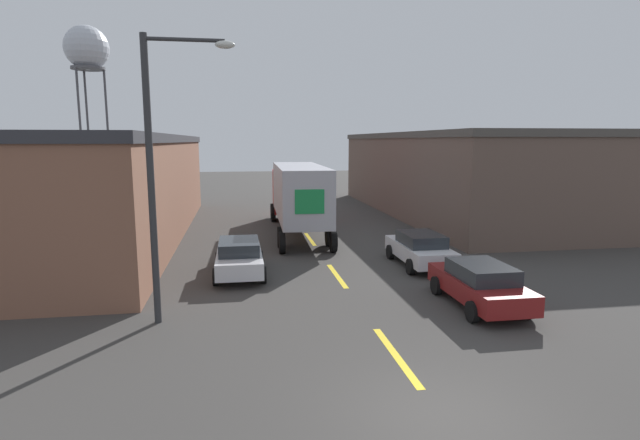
# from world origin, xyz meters

# --- Properties ---
(ground_plane) EXTENTS (160.00, 160.00, 0.00)m
(ground_plane) POSITION_xyz_m (0.00, 0.00, 0.00)
(ground_plane) COLOR #3D3A38
(road_centerline) EXTENTS (0.20, 18.69, 0.01)m
(road_centerline) POSITION_xyz_m (0.00, 10.46, 0.00)
(road_centerline) COLOR yellow
(road_centerline) RESTS_ON ground_plane
(warehouse_left) EXTENTS (11.27, 26.60, 5.62)m
(warehouse_left) POSITION_xyz_m (-12.43, 20.39, 2.81)
(warehouse_left) COLOR brown
(warehouse_left) RESTS_ON ground_plane
(warehouse_right) EXTENTS (13.04, 26.44, 5.89)m
(warehouse_right) POSITION_xyz_m (13.32, 26.37, 2.95)
(warehouse_right) COLOR brown
(warehouse_right) RESTS_ON ground_plane
(semi_truck) EXTENTS (3.06, 12.72, 3.97)m
(semi_truck) POSITION_xyz_m (-0.43, 20.09, 2.37)
(semi_truck) COLOR #B21919
(semi_truck) RESTS_ON ground_plane
(parked_car_right_mid) EXTENTS (1.97, 4.40, 1.44)m
(parked_car_right_mid) POSITION_xyz_m (3.82, 11.48, 0.76)
(parked_car_right_mid) COLOR silver
(parked_car_right_mid) RESTS_ON ground_plane
(parked_car_right_near) EXTENTS (1.97, 4.40, 1.44)m
(parked_car_right_near) POSITION_xyz_m (3.82, 6.10, 0.76)
(parked_car_right_near) COLOR maroon
(parked_car_right_near) RESTS_ON ground_plane
(parked_car_left_far) EXTENTS (1.97, 4.40, 1.44)m
(parked_car_left_far) POSITION_xyz_m (-3.82, 11.20, 0.76)
(parked_car_left_far) COLOR silver
(parked_car_left_far) RESTS_ON ground_plane
(water_tower) EXTENTS (5.16, 5.16, 18.88)m
(water_tower) POSITION_xyz_m (-21.29, 57.28, 16.02)
(water_tower) COLOR #47474C
(water_tower) RESTS_ON ground_plane
(street_lamp) EXTENTS (2.55, 0.32, 8.20)m
(street_lamp) POSITION_xyz_m (-5.93, 6.26, 4.75)
(street_lamp) COLOR #2D2D30
(street_lamp) RESTS_ON ground_plane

